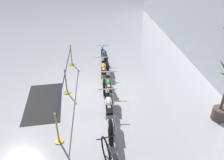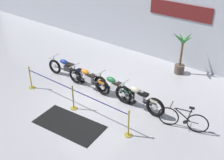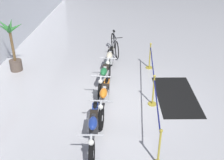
# 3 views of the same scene
# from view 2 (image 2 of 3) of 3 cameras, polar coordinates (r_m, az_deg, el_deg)

# --- Properties ---
(ground_plane) EXTENTS (120.00, 120.00, 0.00)m
(ground_plane) POSITION_cam_2_polar(r_m,az_deg,el_deg) (11.72, -4.07, -3.62)
(ground_plane) COLOR silver
(back_wall) EXTENTS (28.00, 0.29, 4.20)m
(back_wall) POSITION_cam_2_polar(r_m,az_deg,el_deg) (14.65, 9.17, 12.33)
(back_wall) COLOR silver
(back_wall) RESTS_ON ground
(motorcycle_blue_0) EXTENTS (2.31, 0.62, 0.94)m
(motorcycle_blue_0) POSITION_cam_2_polar(r_m,az_deg,el_deg) (13.06, -9.06, 2.25)
(motorcycle_blue_0) COLOR black
(motorcycle_blue_0) RESTS_ON ground
(motorcycle_orange_1) EXTENTS (2.31, 0.62, 0.93)m
(motorcycle_orange_1) POSITION_cam_2_polar(r_m,az_deg,el_deg) (12.11, -4.81, 0.16)
(motorcycle_orange_1) COLOR black
(motorcycle_orange_1) RESTS_ON ground
(motorcycle_green_2) EXTENTS (2.24, 0.62, 0.94)m
(motorcycle_green_2) POSITION_cam_2_polar(r_m,az_deg,el_deg) (11.48, 0.46, -1.59)
(motorcycle_green_2) COLOR black
(motorcycle_green_2) RESTS_ON ground
(motorcycle_cream_3) EXTENTS (2.24, 0.62, 0.97)m
(motorcycle_cream_3) POSITION_cam_2_polar(r_m,az_deg,el_deg) (10.83, 5.47, -3.75)
(motorcycle_cream_3) COLOR black
(motorcycle_cream_3) RESTS_ON ground
(bicycle) EXTENTS (1.74, 0.58, 0.98)m
(bicycle) POSITION_cam_2_polar(r_m,az_deg,el_deg) (10.18, 14.21, -7.75)
(bicycle) COLOR black
(bicycle) RESTS_ON ground
(potted_palm_left_of_row) EXTENTS (0.96, 1.01, 2.08)m
(potted_palm_left_of_row) POSITION_cam_2_polar(r_m,az_deg,el_deg) (13.51, 13.85, 4.80)
(potted_palm_left_of_row) COLOR brown
(potted_palm_left_of_row) RESTS_ON ground
(stanchion_far_left) EXTENTS (5.22, 0.28, 1.05)m
(stanchion_far_left) POSITION_cam_2_polar(r_m,az_deg,el_deg) (11.51, -11.86, -1.09)
(stanchion_far_left) COLOR gold
(stanchion_far_left) RESTS_ON ground
(stanchion_mid_left) EXTENTS (0.28, 0.28, 1.05)m
(stanchion_mid_left) POSITION_cam_2_polar(r_m,az_deg,el_deg) (10.97, -7.86, -4.23)
(stanchion_mid_left) COLOR gold
(stanchion_mid_left) RESTS_ON ground
(stanchion_mid_right) EXTENTS (0.28, 0.28, 1.05)m
(stanchion_mid_right) POSITION_cam_2_polar(r_m,az_deg,el_deg) (9.63, 3.36, -9.55)
(stanchion_mid_right) COLOR gold
(stanchion_mid_right) RESTS_ON ground
(floor_banner) EXTENTS (2.66, 1.50, 0.01)m
(floor_banner) POSITION_cam_2_polar(r_m,az_deg,el_deg) (10.41, -8.68, -8.90)
(floor_banner) COLOR black
(floor_banner) RESTS_ON ground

